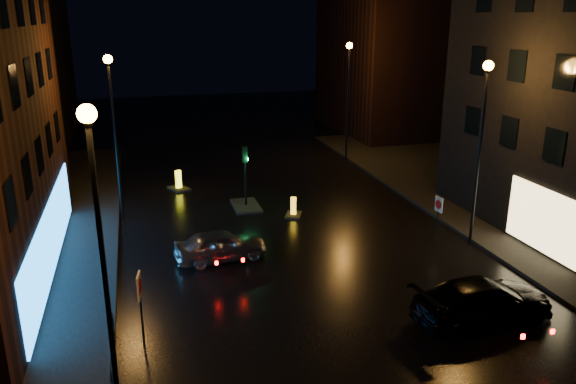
# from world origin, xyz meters

# --- Properties ---
(ground) EXTENTS (120.00, 120.00, 0.00)m
(ground) POSITION_xyz_m (0.00, 0.00, 0.00)
(ground) COLOR black
(ground) RESTS_ON ground
(pavement_right) EXTENTS (12.00, 44.00, 0.15)m
(pavement_right) POSITION_xyz_m (14.00, 8.00, 0.07)
(pavement_right) COLOR black
(pavement_right) RESTS_ON ground
(building_far_left) EXTENTS (8.00, 16.00, 14.00)m
(building_far_left) POSITION_xyz_m (-16.00, 35.00, 7.00)
(building_far_left) COLOR black
(building_far_left) RESTS_ON ground
(building_far_right) EXTENTS (8.00, 14.00, 12.00)m
(building_far_right) POSITION_xyz_m (15.00, 32.00, 6.00)
(building_far_right) COLOR black
(building_far_right) RESTS_ON ground
(street_lamp_lnear) EXTENTS (0.44, 0.44, 8.37)m
(street_lamp_lnear) POSITION_xyz_m (-7.80, -2.00, 5.56)
(street_lamp_lnear) COLOR black
(street_lamp_lnear) RESTS_ON ground
(street_lamp_lfar) EXTENTS (0.44, 0.44, 8.37)m
(street_lamp_lfar) POSITION_xyz_m (-7.80, 14.00, 5.56)
(street_lamp_lfar) COLOR black
(street_lamp_lfar) RESTS_ON ground
(street_lamp_rnear) EXTENTS (0.44, 0.44, 8.37)m
(street_lamp_rnear) POSITION_xyz_m (7.80, 6.00, 5.56)
(street_lamp_rnear) COLOR black
(street_lamp_rnear) RESTS_ON ground
(street_lamp_rfar) EXTENTS (0.44, 0.44, 8.37)m
(street_lamp_rfar) POSITION_xyz_m (7.80, 22.00, 5.56)
(street_lamp_rfar) COLOR black
(street_lamp_rfar) RESTS_ON ground
(traffic_signal) EXTENTS (1.40, 2.40, 3.45)m
(traffic_signal) POSITION_xyz_m (-1.20, 14.00, 0.50)
(traffic_signal) COLOR black
(traffic_signal) RESTS_ON ground
(guard_railing) EXTENTS (0.05, 6.04, 1.00)m
(guard_railing) POSITION_xyz_m (-8.00, -1.00, 0.74)
(guard_railing) COLOR black
(guard_railing) RESTS_ON ground
(silver_hatchback) EXTENTS (4.10, 2.00, 1.35)m
(silver_hatchback) POSITION_xyz_m (-3.64, 7.37, 0.67)
(silver_hatchback) COLOR #9EA2A6
(silver_hatchback) RESTS_ON ground
(dark_sedan) EXTENTS (5.33, 2.54, 1.50)m
(dark_sedan) POSITION_xyz_m (4.38, -0.06, 0.75)
(dark_sedan) COLOR black
(dark_sedan) RESTS_ON ground
(bollard_near) EXTENTS (1.21, 1.41, 1.04)m
(bollard_near) POSITION_xyz_m (0.93, 11.86, 0.23)
(bollard_near) COLOR black
(bollard_near) RESTS_ON ground
(bollard_far) EXTENTS (1.41, 1.63, 1.20)m
(bollard_far) POSITION_xyz_m (-4.52, 18.23, 0.26)
(bollard_far) COLOR black
(bollard_far) RESTS_ON ground
(road_sign_left) EXTENTS (0.16, 0.62, 2.55)m
(road_sign_left) POSITION_xyz_m (-7.08, 1.41, 1.91)
(road_sign_left) COLOR black
(road_sign_left) RESTS_ON ground
(road_sign_right) EXTENTS (0.13, 0.52, 2.17)m
(road_sign_right) POSITION_xyz_m (6.50, 6.80, 1.62)
(road_sign_right) COLOR black
(road_sign_right) RESTS_ON ground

